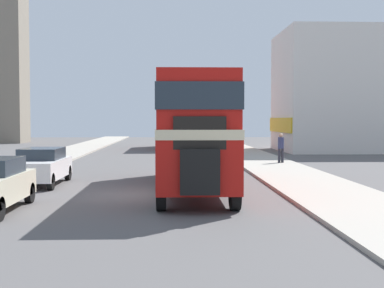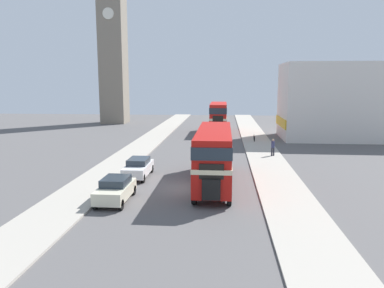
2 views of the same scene
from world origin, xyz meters
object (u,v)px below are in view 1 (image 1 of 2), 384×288
double_decker_bus (192,125)px  bicycle_on_pavement (241,148)px  car_parked_mid (41,166)px  pedestrian_walking (281,146)px  bus_distant (178,120)px

double_decker_bus → bicycle_on_pavement: double_decker_bus is taller
car_parked_mid → pedestrian_walking: size_ratio=2.48×
bus_distant → pedestrian_walking: size_ratio=5.62×
bus_distant → car_parked_mid: 27.43m
pedestrian_walking → bicycle_on_pavement: bearing=96.7°
bicycle_on_pavement → pedestrian_walking: bearing=-83.3°
bus_distant → car_parked_mid: (-5.78, -26.75, -1.82)m
bus_distant → double_decker_bus: bearing=-89.7°
bus_distant → car_parked_mid: bus_distant is taller
double_decker_bus → car_parked_mid: bearing=164.3°
pedestrian_walking → bus_distant: bearing=107.9°
bus_distant → pedestrian_walking: bearing=-72.1°
bus_distant → bicycle_on_pavement: bus_distant is taller
double_decker_bus → bicycle_on_pavement: size_ratio=6.33×
car_parked_mid → bicycle_on_pavement: size_ratio=2.37×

